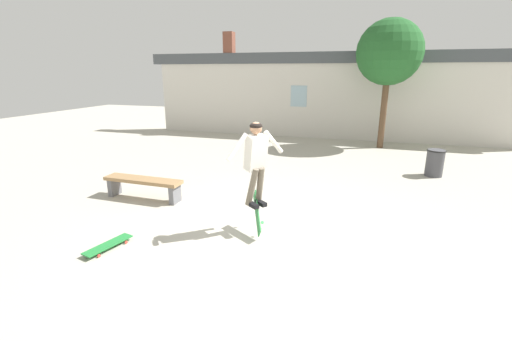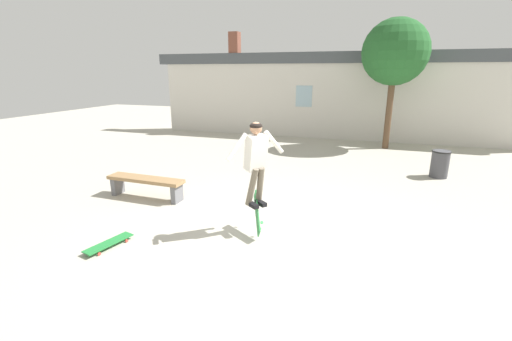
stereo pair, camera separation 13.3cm
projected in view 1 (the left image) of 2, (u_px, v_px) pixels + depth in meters
The scene contains 8 objects.
ground_plane at pixel (264, 236), 6.15m from camera, with size 40.00×40.00×0.00m, color #B2AD9E.
building_backdrop at pixel (326, 94), 14.70m from camera, with size 16.59×0.52×4.54m.
tree_right at pixel (389, 53), 12.31m from camera, with size 2.34×2.34×4.68m.
park_bench at pixel (143, 184), 7.86m from camera, with size 1.89×0.43×0.49m.
trash_bin at pixel (435, 162), 9.58m from camera, with size 0.50×0.50×0.76m.
skater at pixel (256, 157), 5.91m from camera, with size 0.79×0.96×1.51m.
skateboard_flipping at pixel (257, 213), 6.16m from camera, with size 0.39×0.74×0.68m.
skateboard_resting at pixel (108, 245), 5.70m from camera, with size 0.41×0.87×0.08m.
Camera 1 is at (1.52, -5.37, 2.85)m, focal length 24.00 mm.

